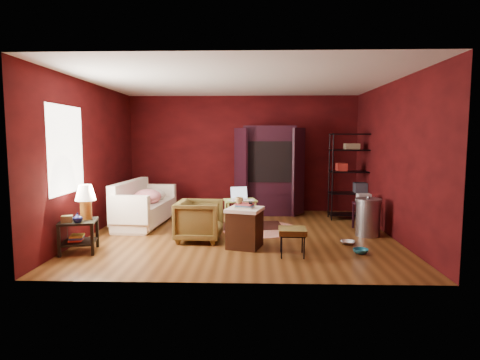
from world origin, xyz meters
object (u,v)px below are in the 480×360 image
(hamper, at_px, (245,227))
(laptop_desk, at_px, (240,202))
(armchair, at_px, (199,219))
(sofa, at_px, (144,208))
(tv_armoire, at_px, (269,169))
(side_table, at_px, (82,212))
(wire_shelving, at_px, (352,172))

(hamper, bearing_deg, laptop_desk, 94.43)
(armchair, xyz_separation_m, hamper, (0.80, -0.42, -0.05))
(sofa, relative_size, armchair, 2.36)
(tv_armoire, bearing_deg, hamper, -99.52)
(sofa, height_order, side_table, side_table)
(side_table, distance_m, wire_shelving, 5.57)
(hamper, height_order, tv_armoire, tv_armoire)
(armchair, height_order, laptop_desk, laptop_desk)
(tv_armoire, bearing_deg, wire_shelving, -15.60)
(side_table, xyz_separation_m, hamper, (2.56, 0.29, -0.29))
(tv_armoire, height_order, wire_shelving, tv_armoire)
(armchair, relative_size, wire_shelving, 0.41)
(side_table, relative_size, wire_shelving, 0.56)
(sofa, distance_m, hamper, 2.67)
(laptop_desk, bearing_deg, tv_armoire, 50.88)
(laptop_desk, relative_size, tv_armoire, 0.38)
(sofa, bearing_deg, laptop_desk, -87.05)
(hamper, relative_size, tv_armoire, 0.36)
(sofa, relative_size, wire_shelving, 0.98)
(sofa, height_order, armchair, armchair)
(laptop_desk, relative_size, wire_shelving, 0.41)
(armchair, relative_size, tv_armoire, 0.38)
(side_table, height_order, hamper, side_table)
(hamper, distance_m, wire_shelving, 3.40)
(sofa, height_order, laptop_desk, laptop_desk)
(armchair, height_order, tv_armoire, tv_armoire)
(laptop_desk, bearing_deg, hamper, -98.37)
(sofa, bearing_deg, wire_shelving, -77.04)
(tv_armoire, bearing_deg, sofa, -153.52)
(side_table, bearing_deg, hamper, 6.55)
(sofa, bearing_deg, tv_armoire, -60.89)
(armchair, bearing_deg, sofa, 50.31)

